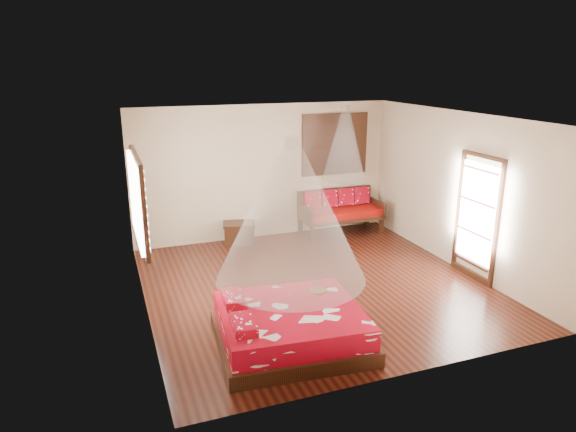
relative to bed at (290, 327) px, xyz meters
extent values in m
cube|color=black|center=(1.06, 1.60, -0.26)|extent=(5.50, 5.50, 0.02)
cube|color=silver|center=(1.06, 1.60, 2.56)|extent=(5.50, 5.50, 0.02)
cube|color=beige|center=(-1.70, 1.60, 1.15)|extent=(0.02, 5.50, 2.80)
cube|color=beige|center=(3.82, 1.60, 1.15)|extent=(0.02, 5.50, 2.80)
cube|color=beige|center=(1.06, 4.36, 1.15)|extent=(5.50, 0.02, 2.80)
cube|color=beige|center=(1.06, -1.16, 1.15)|extent=(5.50, 0.02, 2.80)
cube|color=black|center=(0.02, 0.00, -0.15)|extent=(2.08, 1.91, 0.20)
cube|color=#A7051B|center=(0.02, 0.00, 0.10)|extent=(1.97, 1.80, 0.30)
cube|color=#A7051B|center=(-0.71, -0.30, 0.31)|extent=(0.32, 0.52, 0.13)
cube|color=#A7051B|center=(-0.64, 0.43, 0.31)|extent=(0.32, 0.52, 0.13)
cube|color=black|center=(1.83, 3.57, -0.04)|extent=(0.08, 0.08, 0.42)
cube|color=black|center=(3.48, 3.57, -0.04)|extent=(0.08, 0.08, 0.42)
cube|color=black|center=(1.83, 4.23, -0.04)|extent=(0.08, 0.08, 0.42)
cube|color=black|center=(3.48, 4.23, -0.04)|extent=(0.08, 0.08, 0.42)
cube|color=black|center=(2.66, 3.90, 0.13)|extent=(1.76, 0.78, 0.08)
cube|color=#9B0A05|center=(2.66, 3.90, 0.24)|extent=(1.70, 0.72, 0.14)
cube|color=black|center=(2.66, 4.25, 0.42)|extent=(1.76, 0.06, 0.55)
cube|color=black|center=(1.81, 3.90, 0.29)|extent=(0.06, 0.78, 0.30)
cube|color=black|center=(3.50, 3.90, 0.29)|extent=(0.06, 0.78, 0.30)
cube|color=#A7051B|center=(2.07, 4.13, 0.50)|extent=(0.37, 0.19, 0.39)
cube|color=#A7051B|center=(2.46, 4.13, 0.50)|extent=(0.37, 0.19, 0.39)
cube|color=#A7051B|center=(2.85, 4.13, 0.50)|extent=(0.37, 0.19, 0.39)
cube|color=#A7051B|center=(3.24, 4.13, 0.50)|extent=(0.37, 0.19, 0.39)
cube|color=black|center=(0.40, 4.05, -0.05)|extent=(0.69, 0.56, 0.40)
cube|color=black|center=(0.40, 4.05, 0.17)|extent=(0.74, 0.61, 0.05)
cube|color=black|center=(2.66, 4.32, 1.65)|extent=(1.52, 0.06, 1.32)
cube|color=black|center=(2.66, 4.31, 1.65)|extent=(1.35, 0.04, 1.10)
cube|color=black|center=(-1.66, 1.80, 1.45)|extent=(0.08, 1.74, 1.34)
cube|color=beige|center=(-1.62, 1.80, 1.45)|extent=(0.04, 1.54, 1.10)
cube|color=black|center=(3.78, 1.00, 0.80)|extent=(0.08, 1.02, 2.16)
cube|color=white|center=(3.76, 1.00, 0.90)|extent=(0.03, 0.82, 1.70)
cylinder|color=brown|center=(0.57, 0.38, 0.26)|extent=(0.25, 0.25, 0.03)
cone|color=white|center=(0.02, 0.00, 1.60)|extent=(1.91, 1.91, 1.80)
cone|color=white|center=(2.66, 3.85, 1.75)|extent=(0.90, 0.90, 1.50)
camera|label=1|loc=(-2.13, -5.69, 3.37)|focal=32.00mm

